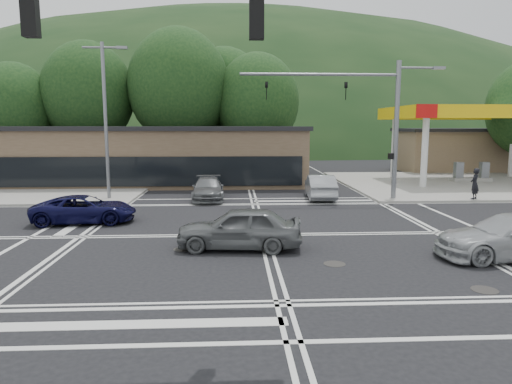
{
  "coord_description": "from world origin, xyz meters",
  "views": [
    {
      "loc": [
        -1.19,
        -17.86,
        4.36
      ],
      "look_at": [
        -0.18,
        2.39,
        1.4
      ],
      "focal_mm": 32.0,
      "sensor_mm": 36.0,
      "label": 1
    }
  ],
  "objects_px": {
    "car_queue_a": "(320,187)",
    "car_northbound": "(208,189)",
    "car_queue_b": "(296,172)",
    "car_grey_center": "(239,228)",
    "car_silver_east": "(512,237)",
    "pedestrian": "(475,184)",
    "car_blue_west": "(85,209)"
  },
  "relations": [
    {
      "from": "car_queue_a",
      "to": "car_northbound",
      "type": "xyz_separation_m",
      "value": [
        -6.71,
        0.0,
        -0.08
      ]
    },
    {
      "from": "car_queue_a",
      "to": "car_queue_b",
      "type": "bearing_deg",
      "value": -83.13
    },
    {
      "from": "car_queue_b",
      "to": "car_queue_a",
      "type": "bearing_deg",
      "value": 99.27
    },
    {
      "from": "car_grey_center",
      "to": "car_queue_a",
      "type": "xyz_separation_m",
      "value": [
        5.01,
        11.0,
        -0.03
      ]
    },
    {
      "from": "car_silver_east",
      "to": "car_queue_a",
      "type": "bearing_deg",
      "value": -164.73
    },
    {
      "from": "car_silver_east",
      "to": "car_northbound",
      "type": "relative_size",
      "value": 1.12
    },
    {
      "from": "car_silver_east",
      "to": "pedestrian",
      "type": "relative_size",
      "value": 2.81
    },
    {
      "from": "pedestrian",
      "to": "car_blue_west",
      "type": "bearing_deg",
      "value": -30.26
    },
    {
      "from": "car_grey_center",
      "to": "car_silver_east",
      "type": "distance_m",
      "value": 9.15
    },
    {
      "from": "car_queue_b",
      "to": "car_grey_center",
      "type": "bearing_deg",
      "value": 83.07
    },
    {
      "from": "car_northbound",
      "to": "pedestrian",
      "type": "xyz_separation_m",
      "value": [
        15.39,
        -1.5,
        0.39
      ]
    },
    {
      "from": "car_blue_west",
      "to": "pedestrian",
      "type": "height_order",
      "value": "pedestrian"
    },
    {
      "from": "car_queue_a",
      "to": "car_northbound",
      "type": "bearing_deg",
      "value": 4.41
    },
    {
      "from": "car_blue_west",
      "to": "car_northbound",
      "type": "distance_m",
      "value": 8.15
    },
    {
      "from": "car_queue_b",
      "to": "car_northbound",
      "type": "distance_m",
      "value": 10.29
    },
    {
      "from": "car_grey_center",
      "to": "car_silver_east",
      "type": "xyz_separation_m",
      "value": [
        9.0,
        -1.62,
        -0.02
      ]
    },
    {
      "from": "car_queue_b",
      "to": "pedestrian",
      "type": "height_order",
      "value": "pedestrian"
    },
    {
      "from": "car_silver_east",
      "to": "car_northbound",
      "type": "xyz_separation_m",
      "value": [
        -10.7,
        12.63,
        -0.08
      ]
    },
    {
      "from": "car_blue_west",
      "to": "car_northbound",
      "type": "relative_size",
      "value": 1.0
    },
    {
      "from": "car_grey_center",
      "to": "car_northbound",
      "type": "height_order",
      "value": "car_grey_center"
    },
    {
      "from": "car_northbound",
      "to": "pedestrian",
      "type": "bearing_deg",
      "value": -7.6
    },
    {
      "from": "car_grey_center",
      "to": "car_silver_east",
      "type": "bearing_deg",
      "value": 84.84
    },
    {
      "from": "car_queue_b",
      "to": "car_silver_east",
      "type": "bearing_deg",
      "value": 108.63
    },
    {
      "from": "car_blue_west",
      "to": "car_silver_east",
      "type": "distance_m",
      "value": 17.14
    },
    {
      "from": "car_grey_center",
      "to": "car_queue_b",
      "type": "height_order",
      "value": "car_queue_b"
    },
    {
      "from": "car_blue_west",
      "to": "car_grey_center",
      "type": "height_order",
      "value": "car_grey_center"
    },
    {
      "from": "car_queue_a",
      "to": "pedestrian",
      "type": "bearing_deg",
      "value": 174.6
    },
    {
      "from": "car_blue_west",
      "to": "car_northbound",
      "type": "height_order",
      "value": "car_northbound"
    },
    {
      "from": "car_blue_west",
      "to": "car_queue_b",
      "type": "relative_size",
      "value": 0.96
    },
    {
      "from": "car_blue_west",
      "to": "car_northbound",
      "type": "xyz_separation_m",
      "value": [
        5.21,
        6.26,
        0.03
      ]
    },
    {
      "from": "pedestrian",
      "to": "car_silver_east",
      "type": "bearing_deg",
      "value": 23.86
    },
    {
      "from": "car_blue_west",
      "to": "pedestrian",
      "type": "bearing_deg",
      "value": -82.2
    }
  ]
}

